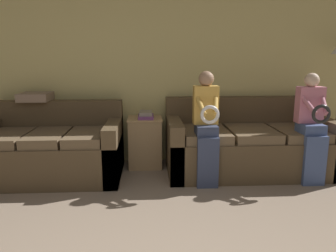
{
  "coord_description": "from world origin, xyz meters",
  "views": [
    {
      "loc": [
        -0.09,
        -1.18,
        1.43
      ],
      "look_at": [
        0.09,
        1.95,
        0.76
      ],
      "focal_mm": 35.0,
      "sensor_mm": 36.0,
      "label": 1
    }
  ],
  "objects_px": {
    "couch_main": "(247,145)",
    "side_shelf": "(145,141)",
    "child_left_seated": "(207,123)",
    "book_stack": "(146,115)",
    "throw_pillow": "(36,97)",
    "couch_side": "(52,150)",
    "child_right_seated": "(312,124)"
  },
  "relations": [
    {
      "from": "couch_main",
      "to": "side_shelf",
      "type": "relative_size",
      "value": 3.14
    },
    {
      "from": "child_left_seated",
      "to": "book_stack",
      "type": "relative_size",
      "value": 4.1
    },
    {
      "from": "throw_pillow",
      "to": "side_shelf",
      "type": "bearing_deg",
      "value": -0.73
    },
    {
      "from": "side_shelf",
      "to": "throw_pillow",
      "type": "bearing_deg",
      "value": 179.27
    },
    {
      "from": "couch_main",
      "to": "throw_pillow",
      "type": "relative_size",
      "value": 5.5
    },
    {
      "from": "couch_side",
      "to": "side_shelf",
      "type": "height_order",
      "value": "couch_side"
    },
    {
      "from": "throw_pillow",
      "to": "book_stack",
      "type": "bearing_deg",
      "value": -0.74
    },
    {
      "from": "couch_main",
      "to": "side_shelf",
      "type": "bearing_deg",
      "value": 168.8
    },
    {
      "from": "couch_side",
      "to": "side_shelf",
      "type": "xyz_separation_m",
      "value": [
        1.12,
        0.33,
        0.01
      ]
    },
    {
      "from": "couch_main",
      "to": "child_right_seated",
      "type": "relative_size",
      "value": 1.62
    },
    {
      "from": "couch_side",
      "to": "side_shelf",
      "type": "bearing_deg",
      "value": 16.44
    },
    {
      "from": "couch_main",
      "to": "couch_side",
      "type": "distance_m",
      "value": 2.41
    },
    {
      "from": "child_left_seated",
      "to": "child_right_seated",
      "type": "distance_m",
      "value": 1.21
    },
    {
      "from": "child_left_seated",
      "to": "child_right_seated",
      "type": "height_order",
      "value": "child_left_seated"
    },
    {
      "from": "child_right_seated",
      "to": "throw_pillow",
      "type": "distance_m",
      "value": 3.35
    },
    {
      "from": "side_shelf",
      "to": "book_stack",
      "type": "relative_size",
      "value": 2.08
    },
    {
      "from": "child_right_seated",
      "to": "book_stack",
      "type": "xyz_separation_m",
      "value": [
        -1.88,
        0.66,
        0.0
      ]
    },
    {
      "from": "couch_main",
      "to": "child_left_seated",
      "type": "height_order",
      "value": "child_left_seated"
    },
    {
      "from": "book_stack",
      "to": "throw_pillow",
      "type": "bearing_deg",
      "value": 179.26
    },
    {
      "from": "child_right_seated",
      "to": "throw_pillow",
      "type": "height_order",
      "value": "child_right_seated"
    },
    {
      "from": "couch_main",
      "to": "book_stack",
      "type": "xyz_separation_m",
      "value": [
        -1.28,
        0.26,
        0.36
      ]
    },
    {
      "from": "book_stack",
      "to": "side_shelf",
      "type": "bearing_deg",
      "value": 177.84
    },
    {
      "from": "couch_side",
      "to": "book_stack",
      "type": "bearing_deg",
      "value": 16.23
    },
    {
      "from": "couch_main",
      "to": "child_right_seated",
      "type": "xyz_separation_m",
      "value": [
        0.6,
        -0.41,
        0.36
      ]
    },
    {
      "from": "child_right_seated",
      "to": "book_stack",
      "type": "bearing_deg",
      "value": 160.6
    },
    {
      "from": "couch_side",
      "to": "throw_pillow",
      "type": "xyz_separation_m",
      "value": [
        -0.26,
        0.35,
        0.61
      ]
    },
    {
      "from": "couch_main",
      "to": "couch_side",
      "type": "height_order",
      "value": "couch_main"
    },
    {
      "from": "side_shelf",
      "to": "book_stack",
      "type": "bearing_deg",
      "value": -2.16
    },
    {
      "from": "throw_pillow",
      "to": "couch_main",
      "type": "bearing_deg",
      "value": -5.86
    },
    {
      "from": "child_left_seated",
      "to": "book_stack",
      "type": "distance_m",
      "value": 0.95
    },
    {
      "from": "couch_main",
      "to": "child_left_seated",
      "type": "bearing_deg",
      "value": -146.11
    },
    {
      "from": "couch_side",
      "to": "child_right_seated",
      "type": "bearing_deg",
      "value": -6.34
    }
  ]
}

